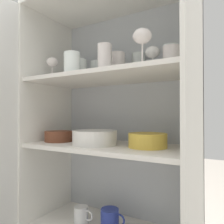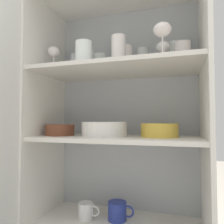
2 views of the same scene
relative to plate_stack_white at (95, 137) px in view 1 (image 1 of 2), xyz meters
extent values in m
cube|color=#B2B7BC|center=(0.06, 0.23, -0.04)|extent=(0.84, 0.02, 1.45)
cube|color=white|center=(-0.36, 0.03, -0.04)|extent=(0.02, 0.42, 1.45)
cube|color=white|center=(0.47, 0.03, -0.04)|extent=(0.02, 0.42, 1.45)
cube|color=silver|center=(0.06, 0.03, -0.05)|extent=(0.81, 0.38, 0.02)
cube|color=silver|center=(0.06, 0.03, 0.30)|extent=(0.81, 0.38, 0.02)
cylinder|color=white|center=(-0.23, 0.14, 0.37)|extent=(0.07, 0.07, 0.12)
cylinder|color=silver|center=(0.08, -0.04, 0.38)|extent=(0.07, 0.07, 0.13)
cylinder|color=white|center=(-0.06, 0.12, 0.36)|extent=(0.08, 0.08, 0.10)
cylinder|color=silver|center=(0.37, 0.04, 0.36)|extent=(0.08, 0.08, 0.10)
cylinder|color=white|center=(0.16, 0.17, 0.38)|extent=(0.07, 0.07, 0.13)
cylinder|color=silver|center=(0.09, 0.08, 0.37)|extent=(0.08, 0.08, 0.12)
cylinder|color=white|center=(-0.07, -0.09, 0.36)|extent=(0.08, 0.08, 0.11)
cylinder|color=white|center=(0.35, 0.14, 0.38)|extent=(0.07, 0.07, 0.14)
cylinder|color=white|center=(-0.11, 0.01, 0.36)|extent=(0.08, 0.08, 0.10)
cylinder|color=silver|center=(0.29, -0.08, 0.31)|extent=(0.07, 0.07, 0.01)
cylinder|color=silver|center=(0.29, -0.08, 0.36)|extent=(0.01, 0.01, 0.08)
ellipsoid|color=silver|center=(0.29, -0.08, 0.43)|extent=(0.08, 0.08, 0.06)
cylinder|color=silver|center=(-0.28, -0.01, 0.31)|extent=(0.07, 0.07, 0.01)
cylinder|color=silver|center=(-0.28, -0.01, 0.35)|extent=(0.01, 0.01, 0.07)
ellipsoid|color=silver|center=(-0.28, -0.01, 0.41)|extent=(0.07, 0.07, 0.05)
cylinder|color=white|center=(0.28, 0.06, 0.31)|extent=(0.06, 0.06, 0.01)
cylinder|color=white|center=(0.28, 0.06, 0.34)|extent=(0.01, 0.01, 0.06)
ellipsoid|color=white|center=(0.28, 0.06, 0.40)|extent=(0.07, 0.07, 0.05)
cylinder|color=silver|center=(0.00, 0.00, -0.03)|extent=(0.22, 0.22, 0.01)
cylinder|color=silver|center=(0.00, 0.00, -0.02)|extent=(0.22, 0.22, 0.01)
cylinder|color=silver|center=(0.00, 0.00, -0.01)|extent=(0.22, 0.22, 0.01)
cylinder|color=silver|center=(0.00, 0.00, 0.00)|extent=(0.22, 0.22, 0.01)
cylinder|color=silver|center=(0.00, 0.00, 0.00)|extent=(0.22, 0.22, 0.01)
cylinder|color=silver|center=(0.00, 0.00, 0.01)|extent=(0.22, 0.22, 0.01)
cylinder|color=silver|center=(0.00, 0.00, 0.02)|extent=(0.22, 0.22, 0.01)
cylinder|color=silver|center=(0.00, 0.00, 0.03)|extent=(0.22, 0.22, 0.01)
cylinder|color=gold|center=(0.26, 0.04, 0.00)|extent=(0.18, 0.18, 0.07)
torus|color=gold|center=(0.26, 0.04, 0.03)|extent=(0.17, 0.17, 0.01)
cylinder|color=brown|center=(-0.25, 0.01, -0.01)|extent=(0.15, 0.15, 0.06)
torus|color=brown|center=(-0.25, 0.01, 0.02)|extent=(0.15, 0.15, 0.01)
cylinder|color=white|center=(-0.11, 0.03, -0.42)|extent=(0.08, 0.08, 0.08)
torus|color=white|center=(-0.06, 0.03, -0.42)|extent=(0.06, 0.01, 0.06)
cylinder|color=#283893|center=(0.05, 0.07, -0.42)|extent=(0.09, 0.09, 0.09)
torus|color=#283893|center=(0.10, 0.07, -0.41)|extent=(0.06, 0.01, 0.06)
camera|label=1|loc=(0.63, -0.90, 0.11)|focal=35.00mm
camera|label=2|loc=(0.35, -1.02, 0.04)|focal=35.00mm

